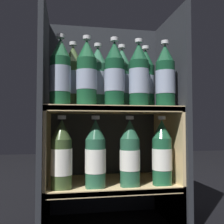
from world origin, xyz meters
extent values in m
cube|color=#23262B|center=(0.00, 0.35, 0.46)|extent=(0.59, 0.02, 0.93)
cube|color=#23262B|center=(-0.28, 0.17, 0.46)|extent=(0.02, 0.38, 0.93)
cube|color=#23262B|center=(0.28, 0.17, 0.46)|extent=(0.02, 0.38, 0.93)
cube|color=#DBBC84|center=(0.00, 0.17, 0.18)|extent=(0.55, 0.34, 0.02)
cube|color=#DBBC84|center=(0.00, 0.01, 0.18)|extent=(0.55, 0.02, 0.03)
cube|color=#DBBC84|center=(-0.27, 0.17, 0.08)|extent=(0.01, 0.34, 0.17)
cube|color=#DBBC84|center=(0.27, 0.17, 0.08)|extent=(0.01, 0.34, 0.17)
cube|color=#DBBC84|center=(0.00, 0.17, 0.49)|extent=(0.55, 0.34, 0.02)
cube|color=#DBBC84|center=(0.00, 0.01, 0.49)|extent=(0.55, 0.02, 0.03)
cube|color=#DBBC84|center=(-0.27, 0.17, 0.24)|extent=(0.01, 0.34, 0.49)
cube|color=#DBBC84|center=(0.27, 0.17, 0.24)|extent=(0.01, 0.34, 0.49)
cylinder|color=#194C2D|center=(-0.21, 0.06, 0.60)|extent=(0.08, 0.08, 0.19)
cylinder|color=#8C99B2|center=(-0.21, 0.06, 0.61)|extent=(0.08, 0.08, 0.10)
cone|color=#194C2D|center=(-0.21, 0.06, 0.73)|extent=(0.08, 0.08, 0.08)
cylinder|color=silver|center=(-0.21, 0.06, 0.78)|extent=(0.03, 0.03, 0.01)
cylinder|color=#194C2D|center=(-0.11, 0.06, 0.60)|extent=(0.08, 0.08, 0.19)
cylinder|color=#8C99B2|center=(-0.11, 0.06, 0.61)|extent=(0.08, 0.08, 0.08)
cone|color=#194C2D|center=(-0.11, 0.06, 0.73)|extent=(0.08, 0.08, 0.08)
cylinder|color=silver|center=(-0.11, 0.06, 0.78)|extent=(0.03, 0.03, 0.01)
cylinder|color=#144228|center=(0.00, 0.06, 0.60)|extent=(0.08, 0.08, 0.19)
cylinder|color=#8C99B2|center=(0.00, 0.06, 0.61)|extent=(0.08, 0.08, 0.09)
cone|color=#144228|center=(0.00, 0.06, 0.73)|extent=(0.08, 0.08, 0.08)
cylinder|color=silver|center=(0.00, 0.06, 0.78)|extent=(0.03, 0.03, 0.01)
cylinder|color=#144228|center=(0.10, 0.06, 0.60)|extent=(0.08, 0.08, 0.19)
cylinder|color=#8C99B2|center=(0.10, 0.06, 0.61)|extent=(0.08, 0.08, 0.10)
cone|color=#144228|center=(0.10, 0.06, 0.73)|extent=(0.08, 0.08, 0.08)
cylinder|color=silver|center=(0.10, 0.06, 0.78)|extent=(0.03, 0.03, 0.01)
cylinder|color=#144228|center=(0.22, 0.06, 0.60)|extent=(0.08, 0.08, 0.19)
cylinder|color=#8C99B2|center=(0.22, 0.06, 0.61)|extent=(0.08, 0.08, 0.10)
cone|color=#144228|center=(0.22, 0.06, 0.73)|extent=(0.08, 0.08, 0.08)
cylinder|color=silver|center=(0.22, 0.06, 0.78)|extent=(0.03, 0.03, 0.01)
cylinder|color=#384C28|center=(-0.16, 0.15, 0.60)|extent=(0.08, 0.08, 0.19)
cylinder|color=#8C99B2|center=(-0.16, 0.15, 0.61)|extent=(0.08, 0.08, 0.10)
cone|color=#384C28|center=(-0.16, 0.15, 0.73)|extent=(0.08, 0.08, 0.08)
cylinder|color=silver|center=(-0.16, 0.15, 0.78)|extent=(0.03, 0.03, 0.01)
cylinder|color=#285B42|center=(-0.06, 0.15, 0.60)|extent=(0.08, 0.08, 0.19)
cylinder|color=#8C99B2|center=(-0.06, 0.15, 0.61)|extent=(0.08, 0.08, 0.10)
cone|color=#285B42|center=(-0.06, 0.15, 0.73)|extent=(0.08, 0.08, 0.08)
cylinder|color=silver|center=(-0.06, 0.15, 0.78)|extent=(0.03, 0.03, 0.01)
cylinder|color=#285B42|center=(0.05, 0.15, 0.60)|extent=(0.08, 0.08, 0.19)
cylinder|color=#8C99B2|center=(0.05, 0.15, 0.61)|extent=(0.08, 0.08, 0.08)
cone|color=#285B42|center=(0.05, 0.15, 0.73)|extent=(0.08, 0.08, 0.08)
cylinder|color=silver|center=(0.05, 0.15, 0.78)|extent=(0.03, 0.03, 0.01)
cylinder|color=#144228|center=(0.16, 0.15, 0.60)|extent=(0.08, 0.08, 0.19)
cylinder|color=#8C99B2|center=(0.16, 0.15, 0.61)|extent=(0.08, 0.08, 0.08)
cone|color=#144228|center=(0.16, 0.15, 0.73)|extent=(0.08, 0.08, 0.08)
cylinder|color=silver|center=(0.16, 0.15, 0.78)|extent=(0.03, 0.03, 0.01)
cylinder|color=#384C28|center=(-0.21, 0.06, 0.28)|extent=(0.08, 0.08, 0.19)
cylinder|color=silver|center=(-0.21, 0.06, 0.29)|extent=(0.08, 0.08, 0.10)
cone|color=#384C28|center=(-0.21, 0.06, 0.41)|extent=(0.08, 0.08, 0.08)
cylinder|color=silver|center=(-0.21, 0.06, 0.46)|extent=(0.03, 0.03, 0.01)
cylinder|color=#285B42|center=(-0.08, 0.06, 0.28)|extent=(0.08, 0.08, 0.19)
cylinder|color=silver|center=(-0.08, 0.06, 0.29)|extent=(0.08, 0.08, 0.09)
cone|color=#285B42|center=(-0.08, 0.06, 0.41)|extent=(0.08, 0.08, 0.08)
cylinder|color=silver|center=(-0.08, 0.06, 0.46)|extent=(0.03, 0.03, 0.01)
cylinder|color=#285B42|center=(0.06, 0.06, 0.28)|extent=(0.08, 0.08, 0.19)
cylinder|color=silver|center=(0.06, 0.06, 0.29)|extent=(0.08, 0.08, 0.08)
cone|color=#285B42|center=(0.06, 0.06, 0.41)|extent=(0.08, 0.08, 0.08)
cylinder|color=silver|center=(0.06, 0.06, 0.46)|extent=(0.03, 0.03, 0.01)
cylinder|color=#1E5638|center=(0.20, 0.06, 0.28)|extent=(0.08, 0.08, 0.19)
cylinder|color=silver|center=(0.20, 0.06, 0.29)|extent=(0.08, 0.08, 0.09)
cone|color=#1E5638|center=(0.20, 0.06, 0.41)|extent=(0.08, 0.08, 0.08)
cylinder|color=silver|center=(0.20, 0.06, 0.46)|extent=(0.03, 0.03, 0.01)
camera|label=1|loc=(-0.19, -0.96, 0.43)|focal=42.00mm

